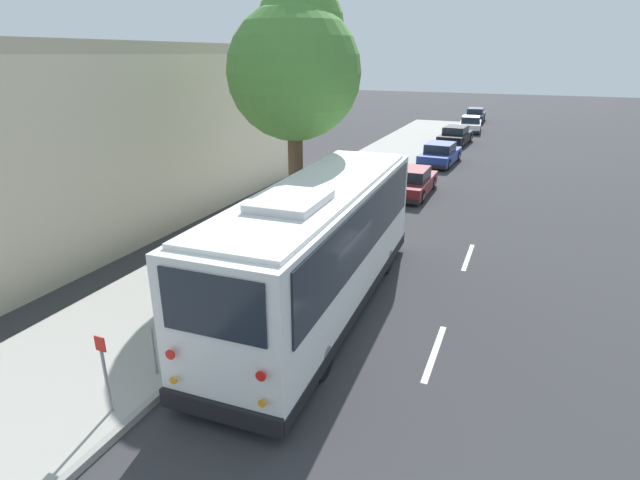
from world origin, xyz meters
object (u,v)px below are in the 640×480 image
at_px(shuttle_bus, 320,242).
at_px(sign_post_near, 105,374).
at_px(sign_post_far, 154,351).
at_px(parked_sedan_white, 470,124).
at_px(parked_sedan_blue, 440,154).
at_px(parked_sedan_black, 455,136).
at_px(parked_sedan_maroon, 411,182).
at_px(fire_hydrant, 330,215).
at_px(street_tree, 295,64).
at_px(parked_sedan_navy, 475,115).

bearing_deg(shuttle_bus, sign_post_near, 158.31).
bearing_deg(sign_post_far, parked_sedan_white, -2.55).
bearing_deg(parked_sedan_blue, sign_post_far, 179.44).
relative_size(parked_sedan_black, sign_post_far, 4.55).
xyz_separation_m(shuttle_bus, parked_sedan_white, (33.80, 0.21, -1.25)).
height_order(shuttle_bus, parked_sedan_maroon, shuttle_bus).
height_order(shuttle_bus, fire_hydrant, shuttle_bus).
bearing_deg(parked_sedan_blue, fire_hydrant, 175.93).
bearing_deg(parked_sedan_white, sign_post_far, 172.76).
bearing_deg(sign_post_far, parked_sedan_black, -2.68).
bearing_deg(parked_sedan_black, fire_hydrant, 179.79).
xyz_separation_m(parked_sedan_black, parked_sedan_white, (6.93, -0.24, -0.01)).
bearing_deg(fire_hydrant, parked_sedan_maroon, -15.83).
distance_m(shuttle_bus, street_tree, 6.47).
distance_m(parked_sedan_maroon, sign_post_far, 16.13).
xyz_separation_m(shuttle_bus, sign_post_near, (-5.28, 1.90, -0.90)).
distance_m(parked_sedan_white, fire_hydrant, 27.92).
relative_size(parked_sedan_maroon, parked_sedan_blue, 0.98).
bearing_deg(parked_sedan_black, sign_post_far, -178.54).
xyz_separation_m(parked_sedan_blue, parked_sedan_white, (14.37, -0.07, 0.01)).
xyz_separation_m(parked_sedan_white, sign_post_far, (-37.85, 1.68, 0.07)).
bearing_deg(street_tree, fire_hydrant, -18.68).
height_order(shuttle_bus, parked_sedan_black, shuttle_bus).
distance_m(parked_sedan_navy, sign_post_near, 45.83).
xyz_separation_m(street_tree, sign_post_far, (-8.35, -0.70, -5.24)).
bearing_deg(parked_sedan_blue, parked_sedan_black, 4.69).
distance_m(parked_sedan_maroon, parked_sedan_blue, 7.42).
bearing_deg(sign_post_near, fire_hydrant, 0.75).
bearing_deg(parked_sedan_maroon, parked_sedan_white, -0.48).
bearing_deg(sign_post_near, street_tree, 4.20).
distance_m(parked_sedan_black, street_tree, 23.28).
xyz_separation_m(street_tree, fire_hydrant, (1.64, -0.56, -5.36)).
relative_size(shuttle_bus, sign_post_near, 6.47).
height_order(shuttle_bus, parked_sedan_navy, shuttle_bus).
bearing_deg(parked_sedan_navy, sign_post_far, 177.25).
bearing_deg(parked_sedan_navy, parked_sedan_white, -178.12).
height_order(parked_sedan_maroon, fire_hydrant, parked_sedan_maroon).
distance_m(parked_sedan_blue, parked_sedan_black, 7.44).
bearing_deg(parked_sedan_navy, shuttle_bus, 179.76).
bearing_deg(fire_hydrant, parked_sedan_white, -3.76).
distance_m(sign_post_near, sign_post_far, 1.25).
xyz_separation_m(parked_sedan_navy, fire_hydrant, (-34.59, 1.49, -0.06)).
distance_m(parked_sedan_blue, street_tree, 16.20).
xyz_separation_m(parked_sedan_navy, sign_post_far, (-44.59, 1.34, 0.06)).
relative_size(shuttle_bus, fire_hydrant, 12.28).
xyz_separation_m(parked_sedan_maroon, parked_sedan_blue, (7.42, -0.04, 0.01)).
relative_size(parked_sedan_blue, parked_sedan_navy, 0.99).
height_order(parked_sedan_blue, sign_post_near, sign_post_near).
bearing_deg(parked_sedan_white, fire_hydrant, 171.55).
relative_size(parked_sedan_blue, sign_post_far, 4.27).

